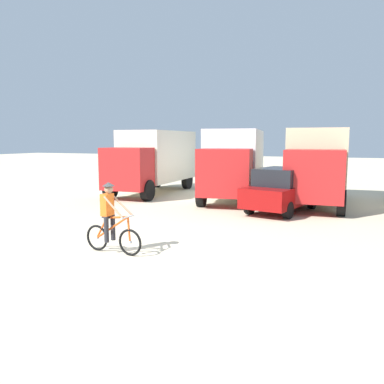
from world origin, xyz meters
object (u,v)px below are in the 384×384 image
(box_truck_avon_van, at_px, (234,160))
(box_truck_tan_camper, at_px, (317,162))
(cyclist_orange_shirt, at_px, (111,220))
(box_truck_cream_rv, at_px, (154,158))
(sedan_parked, at_px, (282,190))

(box_truck_avon_van, distance_m, box_truck_tan_camper, 3.91)
(box_truck_tan_camper, xyz_separation_m, cyclist_orange_shirt, (-4.15, -10.16, -1.03))
(box_truck_cream_rv, height_order, box_truck_tan_camper, same)
(box_truck_cream_rv, relative_size, box_truck_avon_van, 0.97)
(box_truck_cream_rv, bearing_deg, cyclist_orange_shirt, -67.87)
(box_truck_avon_van, distance_m, cyclist_orange_shirt, 10.36)
(box_truck_tan_camper, relative_size, cyclist_orange_shirt, 3.76)
(box_truck_avon_van, height_order, sedan_parked, box_truck_avon_van)
(box_truck_cream_rv, xyz_separation_m, box_truck_tan_camper, (8.51, -0.55, 0.00))
(box_truck_avon_van, distance_m, sedan_parked, 4.04)
(sedan_parked, height_order, cyclist_orange_shirt, cyclist_orange_shirt)
(box_truck_cream_rv, distance_m, box_truck_tan_camper, 8.52)
(box_truck_avon_van, bearing_deg, sedan_parked, -44.33)
(box_truck_avon_van, relative_size, cyclist_orange_shirt, 3.85)
(cyclist_orange_shirt, bearing_deg, box_truck_avon_van, 88.65)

